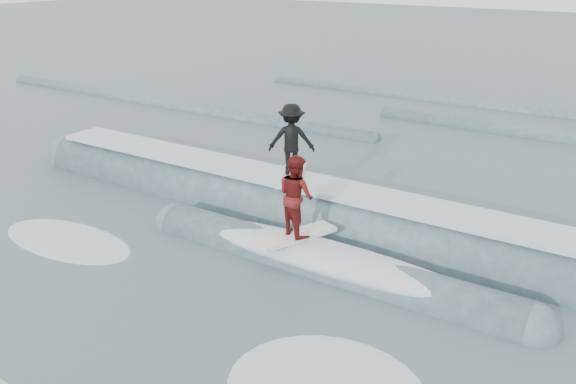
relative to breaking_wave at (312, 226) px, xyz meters
The scene contains 6 objects.
ground 5.70m from the breaking_wave, 93.45° to the right, with size 160.00×160.00×0.00m, color #3D5259.
breaking_wave is the anchor object (origin of this frame).
surfer_black 2.26m from the breaking_wave, 155.24° to the left, with size 1.39×2.05×1.96m.
surfer_red 2.41m from the breaking_wave, 69.05° to the right, with size 1.20×2.07×1.96m.
whitewater 6.09m from the breaking_wave, 82.50° to the right, with size 17.54×7.17×0.10m.
far_swells 12.08m from the breaking_wave, 98.00° to the left, with size 42.32×8.65×0.80m.
Camera 1 is at (8.33, -7.23, 6.61)m, focal length 40.00 mm.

